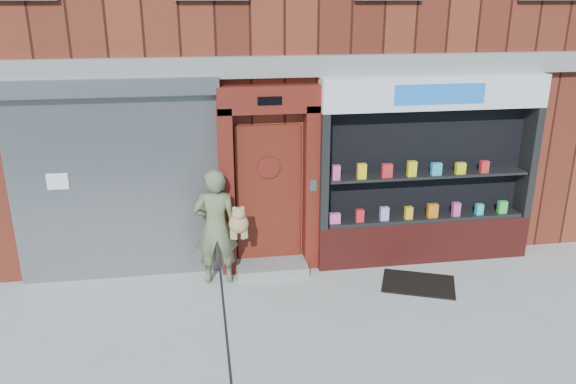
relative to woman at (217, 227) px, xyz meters
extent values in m
plane|color=#9E9E99|center=(1.57, -1.54, -0.89)|extent=(80.00, 80.00, 0.00)
cube|color=#531D13|center=(1.57, 4.46, 3.11)|extent=(12.00, 8.00, 8.00)
cube|color=gray|center=(1.57, 0.38, 2.26)|extent=(12.00, 0.16, 0.30)
cube|color=gray|center=(-1.43, 0.40, 0.51)|extent=(3.00, 0.10, 2.80)
cube|color=slate|center=(-1.43, 0.34, 2.03)|extent=(3.10, 0.30, 0.24)
cube|color=white|center=(-2.23, 0.34, 0.71)|extent=(0.30, 0.01, 0.24)
cube|color=#53140E|center=(0.17, 0.32, 0.41)|extent=(0.22, 0.28, 2.60)
cube|color=#53140E|center=(1.47, 0.32, 0.41)|extent=(0.22, 0.28, 2.60)
cube|color=#53140E|center=(0.82, 0.32, 1.81)|extent=(1.50, 0.28, 0.40)
cube|color=black|center=(0.82, 0.17, 1.81)|extent=(0.35, 0.01, 0.12)
cube|color=#5A1B10|center=(0.82, 0.43, 0.31)|extent=(1.00, 0.06, 2.20)
cylinder|color=black|center=(0.82, 0.39, 0.76)|extent=(0.28, 0.02, 0.28)
cylinder|color=#53140E|center=(0.82, 0.38, 0.76)|extent=(0.34, 0.02, 0.34)
cube|color=gray|center=(0.82, 0.16, -0.82)|extent=(1.10, 0.55, 0.15)
cube|color=slate|center=(1.47, 0.17, 0.51)|extent=(0.10, 0.02, 0.18)
cube|color=maroon|center=(3.32, 0.26, -0.54)|extent=(3.50, 0.40, 0.70)
cube|color=black|center=(1.63, 0.26, 0.71)|extent=(0.12, 0.40, 1.80)
cube|color=black|center=(5.01, 0.26, 0.71)|extent=(0.12, 0.40, 1.80)
cube|color=black|center=(3.32, 0.45, 0.71)|extent=(3.30, 0.03, 1.80)
cube|color=black|center=(3.32, 0.26, -0.16)|extent=(3.20, 0.36, 0.06)
cube|color=black|center=(3.32, 0.26, 0.56)|extent=(3.20, 0.36, 0.04)
cube|color=white|center=(3.32, 0.26, 1.86)|extent=(3.50, 0.40, 0.50)
cube|color=blue|center=(3.32, 0.06, 1.86)|extent=(1.40, 0.01, 0.30)
cube|color=#F351A6|center=(1.82, 0.18, -0.05)|extent=(0.17, 0.09, 0.16)
cube|color=red|center=(2.22, 0.18, -0.03)|extent=(0.12, 0.09, 0.20)
cube|color=#BF88F5|center=(2.62, 0.18, -0.03)|extent=(0.13, 0.09, 0.22)
cube|color=yellow|center=(3.02, 0.18, -0.04)|extent=(0.12, 0.09, 0.20)
cube|color=orange|center=(3.42, 0.18, -0.02)|extent=(0.16, 0.09, 0.22)
cube|color=#D5478E|center=(3.82, 0.18, -0.02)|extent=(0.12, 0.09, 0.22)
cube|color=#25B9B9|center=(4.22, 0.18, -0.05)|extent=(0.11, 0.09, 0.18)
cube|color=green|center=(4.62, 0.18, -0.03)|extent=(0.14, 0.09, 0.20)
cube|color=#D54783|center=(1.82, 0.18, 0.69)|extent=(0.12, 0.09, 0.23)
cube|color=yellow|center=(2.22, 0.18, 0.69)|extent=(0.13, 0.09, 0.23)
cube|color=red|center=(2.62, 0.18, 0.68)|extent=(0.16, 0.09, 0.22)
cube|color=yellow|center=(3.02, 0.18, 0.69)|extent=(0.14, 0.09, 0.24)
cube|color=#27A7C7|center=(3.42, 0.18, 0.67)|extent=(0.16, 0.09, 0.19)
cube|color=yellow|center=(3.82, 0.18, 0.66)|extent=(0.15, 0.09, 0.18)
cube|color=red|center=(4.22, 0.18, 0.67)|extent=(0.13, 0.09, 0.19)
imported|color=#636C47|center=(-0.02, 0.01, -0.01)|extent=(0.65, 0.44, 1.77)
sphere|color=#9E834F|center=(0.31, -0.16, 0.09)|extent=(0.29, 0.29, 0.29)
sphere|color=#9E834F|center=(0.31, -0.21, 0.27)|extent=(0.19, 0.19, 0.19)
sphere|color=#9E834F|center=(0.25, -0.21, 0.34)|extent=(0.07, 0.07, 0.07)
sphere|color=#9E834F|center=(0.36, -0.21, 0.34)|extent=(0.07, 0.07, 0.07)
cylinder|color=#9E834F|center=(0.21, -0.16, -0.05)|extent=(0.07, 0.07, 0.17)
cylinder|color=#9E834F|center=(0.40, -0.16, -0.05)|extent=(0.07, 0.07, 0.17)
cylinder|color=#9E834F|center=(0.25, -0.18, -0.05)|extent=(0.07, 0.07, 0.17)
cylinder|color=#9E834F|center=(0.36, -0.18, -0.05)|extent=(0.07, 0.07, 0.17)
cube|color=black|center=(2.95, -0.59, -0.88)|extent=(1.26, 1.09, 0.03)
camera|label=1|loc=(-0.18, -7.71, 3.17)|focal=35.00mm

